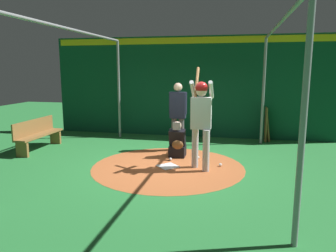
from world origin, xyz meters
The scene contains 13 objects.
ground_plane centered at (0.00, 0.00, 0.00)m, with size 25.28×25.28×0.00m, color #287A38.
dirt_circle centered at (0.00, 0.00, 0.00)m, with size 3.48×3.48×0.01m, color #B76033.
home_plate centered at (0.00, 0.00, 0.01)m, with size 0.42×0.42×0.01m, color white.
batter centered at (0.02, 0.74, 1.21)m, with size 0.68×0.49×2.26m.
catcher centered at (-0.87, 0.06, 0.36)m, with size 0.58×0.40×0.92m.
umpire centered at (-1.55, -0.06, 1.05)m, with size 0.23×0.49×1.85m.
back_wall centered at (-3.57, 0.00, 1.65)m, with size 0.23×9.28×3.27m.
cage_frame centered at (0.00, 0.00, 2.20)m, with size 5.91×4.59×3.13m.
bat_rack centered at (-3.33, 2.43, 0.49)m, with size 0.58×0.17×1.05m.
bench centered at (-0.79, -3.85, 0.45)m, with size 1.77×0.36×0.85m.
baseball_0 centered at (-0.26, 1.18, 0.04)m, with size 0.07×0.07×0.07m, color white.
baseball_1 centered at (-0.77, 0.60, 0.04)m, with size 0.07×0.07×0.07m, color white.
baseball_2 centered at (-0.47, -0.04, 0.04)m, with size 0.07×0.07×0.07m, color white.
Camera 1 is at (6.86, 1.47, 2.20)m, focal length 33.97 mm.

